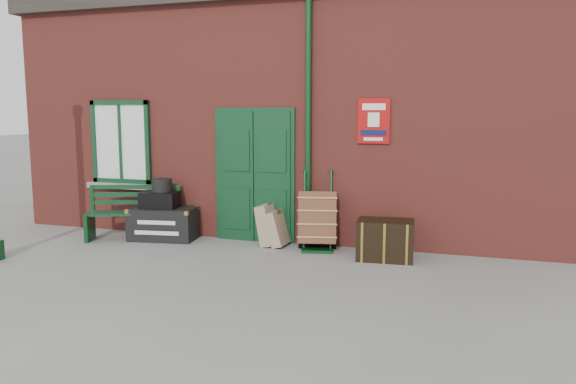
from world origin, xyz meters
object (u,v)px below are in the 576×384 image
at_px(bench, 134,211).
at_px(dark_trunk, 385,240).
at_px(houdini_trunk, 163,224).
at_px(porter_trolley, 318,220).

bearing_deg(bench, dark_trunk, -21.12).
relative_size(houdini_trunk, porter_trolley, 0.90).
height_order(porter_trolley, dark_trunk, porter_trolley).
distance_m(bench, houdini_trunk, 0.55).
bearing_deg(houdini_trunk, bench, -175.04).
bearing_deg(dark_trunk, bench, 174.74).
height_order(bench, dark_trunk, bench).
bearing_deg(porter_trolley, bench, 171.44).
relative_size(houdini_trunk, dark_trunk, 1.34).
bearing_deg(porter_trolley, houdini_trunk, 169.78).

